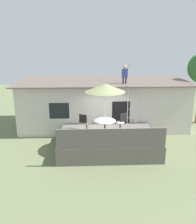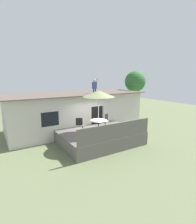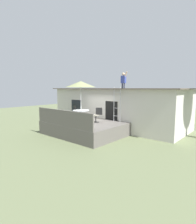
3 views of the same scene
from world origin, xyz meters
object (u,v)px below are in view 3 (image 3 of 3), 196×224
at_px(patio_table, 81,113).
at_px(patio_chair_right, 97,115).
at_px(person_figure, 124,79).
at_px(patio_umbrella, 81,84).
at_px(step_ladder, 117,104).
at_px(patio_chair_left, 76,113).

xyz_separation_m(patio_table, patio_chair_right, (0.88, 0.52, -0.13)).
bearing_deg(person_figure, patio_chair_right, -101.78).
bearing_deg(patio_chair_right, patio_umbrella, -0.00).
distance_m(step_ladder, patio_chair_right, 1.46).
height_order(patio_umbrella, person_figure, person_figure).
bearing_deg(patio_chair_left, patio_umbrella, -0.00).
height_order(person_figure, patio_chair_right, person_figure).
relative_size(patio_table, patio_chair_left, 1.13).
height_order(step_ladder, person_figure, person_figure).
bearing_deg(patio_umbrella, person_figure, 63.81).
relative_size(patio_table, person_figure, 0.94).
relative_size(patio_table, step_ladder, 0.47).
distance_m(patio_table, person_figure, 3.70).
xyz_separation_m(patio_umbrella, patio_chair_right, (0.88, 0.52, -1.89)).
bearing_deg(patio_chair_left, patio_table, -0.00).
distance_m(patio_umbrella, step_ladder, 2.60).
xyz_separation_m(step_ladder, patio_chair_right, (-0.73, -1.09, -0.64)).
distance_m(person_figure, patio_chair_left, 3.96).
xyz_separation_m(patio_umbrella, step_ladder, (1.61, 1.61, -1.25)).
bearing_deg(patio_table, patio_chair_right, 30.68).
relative_size(patio_chair_left, patio_chair_right, 1.00).
relative_size(patio_umbrella, patio_chair_right, 2.76).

